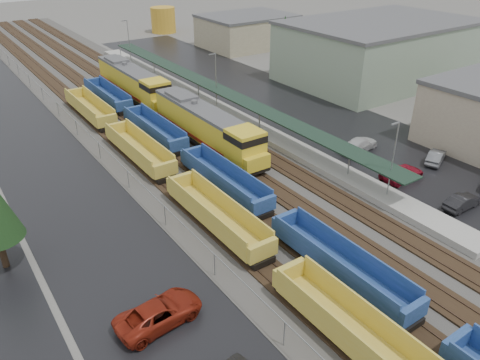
% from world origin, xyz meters
% --- Properties ---
extents(ballast_strip, '(20.00, 160.00, 0.08)m').
position_xyz_m(ballast_strip, '(0.00, 60.00, 0.04)').
color(ballast_strip, '#302D2B').
rests_on(ballast_strip, ground).
extents(trackbed, '(14.60, 160.00, 0.22)m').
position_xyz_m(trackbed, '(-0.00, 60.00, 0.16)').
color(trackbed, black).
rests_on(trackbed, ground).
extents(west_parking_lot, '(10.00, 160.00, 0.02)m').
position_xyz_m(west_parking_lot, '(-15.00, 60.00, 0.01)').
color(west_parking_lot, black).
rests_on(west_parking_lot, ground).
extents(east_commuter_lot, '(16.00, 100.00, 0.02)m').
position_xyz_m(east_commuter_lot, '(19.00, 50.00, 0.01)').
color(east_commuter_lot, black).
rests_on(east_commuter_lot, ground).
extents(station_platform, '(3.00, 80.00, 8.00)m').
position_xyz_m(station_platform, '(9.50, 50.01, 0.73)').
color(station_platform, '#9E9B93').
rests_on(station_platform, ground).
extents(chainlink_fence, '(0.08, 160.04, 2.02)m').
position_xyz_m(chainlink_fence, '(-9.50, 58.44, 1.61)').
color(chainlink_fence, gray).
rests_on(chainlink_fence, ground).
extents(industrial_buildings, '(32.52, 75.30, 9.50)m').
position_xyz_m(industrial_buildings, '(37.76, 45.85, 4.25)').
color(industrial_buildings, tan).
rests_on(industrial_buildings, ground).
extents(tree_east, '(4.40, 4.40, 10.00)m').
position_xyz_m(tree_east, '(28.00, 58.00, 6.47)').
color(tree_east, '#332316').
rests_on(tree_east, ground).
extents(locomotive_lead, '(3.21, 21.17, 4.79)m').
position_xyz_m(locomotive_lead, '(2.00, 39.91, 2.54)').
color(locomotive_lead, black).
rests_on(locomotive_lead, ground).
extents(locomotive_trail, '(3.21, 21.17, 4.79)m').
position_xyz_m(locomotive_trail, '(2.00, 60.91, 2.54)').
color(locomotive_trail, black).
rests_on(locomotive_trail, ground).
extents(well_string_yellow, '(2.65, 77.78, 2.35)m').
position_xyz_m(well_string_yellow, '(-6.00, 25.31, 1.17)').
color(well_string_yellow, gold).
rests_on(well_string_yellow, ground).
extents(well_string_blue, '(2.52, 91.26, 2.23)m').
position_xyz_m(well_string_blue, '(-2.00, 22.52, 1.13)').
color(well_string_blue, navy).
rests_on(well_string_blue, ground).
extents(storage_tank, '(5.83, 5.83, 5.83)m').
position_xyz_m(storage_tank, '(28.06, 103.64, 2.91)').
color(storage_tank, gold).
rests_on(storage_tank, ground).
extents(parked_car_west_c, '(3.25, 6.08, 1.63)m').
position_xyz_m(parked_car_west_c, '(-14.90, 18.12, 0.81)').
color(parked_car_west_c, maroon).
rests_on(parked_car_west_c, ground).
extents(parked_car_east_a, '(1.49, 4.15, 1.36)m').
position_xyz_m(parked_car_east_a, '(14.10, 15.18, 0.68)').
color(parked_car_east_a, black).
rests_on(parked_car_east_a, ground).
extents(parked_car_east_b, '(2.40, 4.99, 1.37)m').
position_xyz_m(parked_car_east_b, '(14.15, 21.95, 0.69)').
color(parked_car_east_b, maroon).
rests_on(parked_car_east_b, ground).
extents(parked_car_east_c, '(3.20, 5.68, 1.55)m').
position_xyz_m(parked_car_east_c, '(15.81, 29.21, 0.78)').
color(parked_car_east_c, silver).
rests_on(parked_car_east_c, ground).
extents(parked_car_east_e, '(2.97, 4.39, 1.37)m').
position_xyz_m(parked_car_east_e, '(20.36, 22.36, 0.68)').
color(parked_car_east_e, '#5C5E61').
rests_on(parked_car_east_e, ground).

